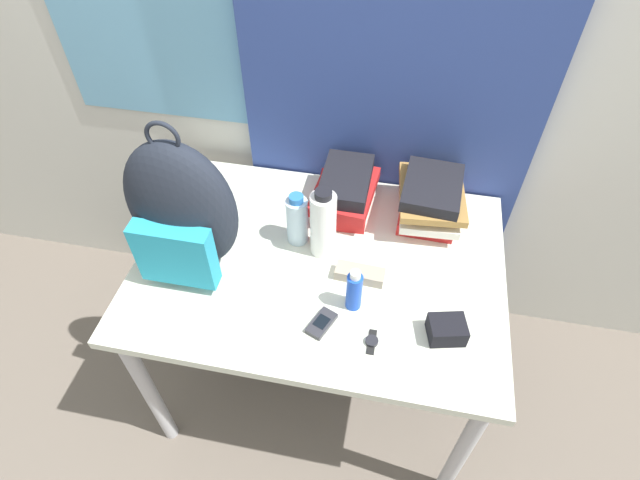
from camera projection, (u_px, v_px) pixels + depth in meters
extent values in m
plane|color=#665B51|center=(298.00, 474.00, 1.86)|extent=(12.00, 12.00, 0.00)
cube|color=beige|center=(351.00, 35.00, 1.54)|extent=(6.00, 0.05, 2.50)
cube|color=#66A3C6|center=(204.00, 10.00, 1.55)|extent=(1.10, 0.01, 0.80)
cube|color=navy|center=(396.00, 48.00, 1.49)|extent=(0.98, 0.04, 2.50)
cube|color=beige|center=(320.00, 264.00, 1.60)|extent=(1.15, 0.83, 0.03)
cylinder|color=#B2B2B7|center=(149.00, 391.00, 1.70)|extent=(0.05, 0.05, 0.72)
cylinder|color=#B2B2B7|center=(461.00, 452.00, 1.56)|extent=(0.05, 0.05, 0.72)
cylinder|color=#B2B2B7|center=(219.00, 239.00, 2.18)|extent=(0.05, 0.05, 0.72)
cylinder|color=#B2B2B7|center=(462.00, 275.00, 2.04)|extent=(0.05, 0.05, 0.72)
ellipsoid|color=#1E232D|center=(182.00, 208.00, 1.42)|extent=(0.33, 0.17, 0.46)
cube|color=teal|center=(175.00, 255.00, 1.42)|extent=(0.23, 0.06, 0.21)
torus|color=#1E232D|center=(162.00, 137.00, 1.24)|extent=(0.09, 0.01, 0.09)
cube|color=red|center=(342.00, 200.00, 1.74)|extent=(0.19, 0.27, 0.05)
cube|color=red|center=(345.00, 191.00, 1.71)|extent=(0.22, 0.28, 0.04)
cube|color=black|center=(346.00, 180.00, 1.68)|extent=(0.16, 0.25, 0.05)
cube|color=red|center=(427.00, 211.00, 1.71)|extent=(0.19, 0.24, 0.04)
cube|color=silver|center=(429.00, 206.00, 1.67)|extent=(0.20, 0.27, 0.03)
cube|color=olive|center=(429.00, 199.00, 1.66)|extent=(0.17, 0.21, 0.03)
cube|color=olive|center=(432.00, 193.00, 1.63)|extent=(0.24, 0.30, 0.02)
cube|color=black|center=(433.00, 187.00, 1.61)|extent=(0.20, 0.25, 0.04)
cylinder|color=silver|center=(297.00, 221.00, 1.59)|extent=(0.07, 0.07, 0.17)
cylinder|color=#286BB7|center=(296.00, 199.00, 1.52)|extent=(0.05, 0.05, 0.02)
cylinder|color=white|center=(324.00, 225.00, 1.53)|extent=(0.08, 0.08, 0.23)
cylinder|color=black|center=(324.00, 194.00, 1.44)|extent=(0.05, 0.05, 0.02)
cylinder|color=blue|center=(354.00, 292.00, 1.42)|extent=(0.05, 0.05, 0.13)
cylinder|color=white|center=(355.00, 275.00, 1.37)|extent=(0.03, 0.03, 0.02)
cube|color=#2D2D33|center=(322.00, 323.00, 1.42)|extent=(0.08, 0.11, 0.02)
cube|color=black|center=(322.00, 322.00, 1.41)|extent=(0.05, 0.05, 0.00)
cube|color=gray|center=(360.00, 274.00, 1.53)|extent=(0.15, 0.06, 0.04)
cube|color=black|center=(447.00, 330.00, 1.38)|extent=(0.12, 0.10, 0.06)
cube|color=black|center=(372.00, 342.00, 1.38)|extent=(0.02, 0.08, 0.00)
cylinder|color=#232328|center=(372.00, 341.00, 1.38)|extent=(0.04, 0.04, 0.01)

